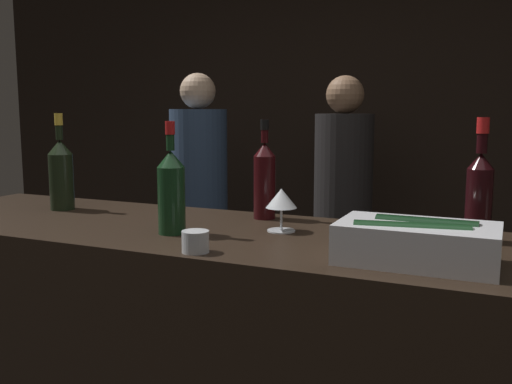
# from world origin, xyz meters

# --- Properties ---
(wall_back_chalkboard) EXTENTS (6.40, 0.06, 2.80)m
(wall_back_chalkboard) POSITION_xyz_m (0.00, 2.53, 1.40)
(wall_back_chalkboard) COLOR black
(wall_back_chalkboard) RESTS_ON ground_plane
(ice_bin_with_bottles) EXTENTS (0.37, 0.22, 0.11)m
(ice_bin_with_bottles) POSITION_xyz_m (0.50, 0.19, 1.13)
(ice_bin_with_bottles) COLOR silver
(ice_bin_with_bottles) RESTS_ON bar_counter
(wine_glass) EXTENTS (0.09, 0.09, 0.13)m
(wine_glass) POSITION_xyz_m (0.07, 0.39, 1.18)
(wine_glass) COLOR silver
(wine_glass) RESTS_ON bar_counter
(candle_votive) EXTENTS (0.07, 0.07, 0.06)m
(candle_votive) POSITION_xyz_m (-0.04, 0.06, 1.11)
(candle_votive) COLOR silver
(candle_votive) RESTS_ON bar_counter
(red_wine_bottle_tall) EXTENTS (0.07, 0.07, 0.34)m
(red_wine_bottle_tall) POSITION_xyz_m (0.62, 0.49, 1.22)
(red_wine_bottle_tall) COLOR black
(red_wine_bottle_tall) RESTS_ON bar_counter
(red_wine_bottle_burgundy) EXTENTS (0.08, 0.08, 0.33)m
(red_wine_bottle_burgundy) POSITION_xyz_m (-0.21, 0.23, 1.21)
(red_wine_bottle_burgundy) COLOR #143319
(red_wine_bottle_burgundy) RESTS_ON bar_counter
(champagne_bottle) EXTENTS (0.09, 0.09, 0.35)m
(champagne_bottle) POSITION_xyz_m (-0.81, 0.42, 1.22)
(champagne_bottle) COLOR black
(champagne_bottle) RESTS_ON bar_counter
(red_wine_bottle_black_foil) EXTENTS (0.07, 0.07, 0.33)m
(red_wine_bottle_black_foil) POSITION_xyz_m (-0.06, 0.56, 1.22)
(red_wine_bottle_black_foil) COLOR black
(red_wine_bottle_black_foil) RESTS_ON bar_counter
(person_in_hoodie) EXTENTS (0.34, 0.34, 1.66)m
(person_in_hoodie) POSITION_xyz_m (-1.01, 1.77, 0.93)
(person_in_hoodie) COLOR black
(person_in_hoodie) RESTS_ON ground_plane
(person_blond_tee) EXTENTS (0.33, 0.33, 1.64)m
(person_blond_tee) POSITION_xyz_m (-0.16, 1.92, 0.92)
(person_blond_tee) COLOR black
(person_blond_tee) RESTS_ON ground_plane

